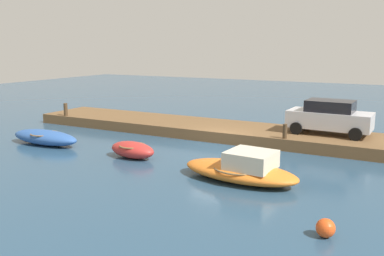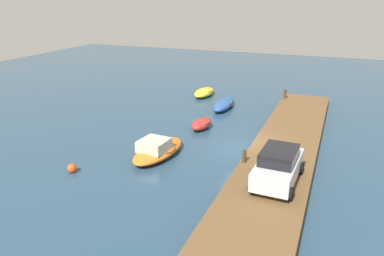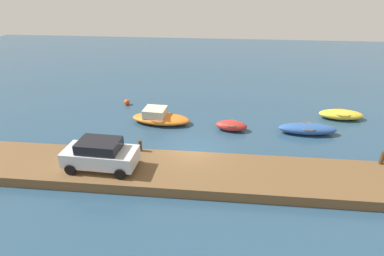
# 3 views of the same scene
# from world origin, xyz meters

# --- Properties ---
(ground_plane) EXTENTS (84.00, 84.00, 0.00)m
(ground_plane) POSITION_xyz_m (0.00, 0.00, 0.00)
(ground_plane) COLOR navy
(dock_platform) EXTENTS (26.65, 3.95, 0.61)m
(dock_platform) POSITION_xyz_m (0.00, -2.60, 0.30)
(dock_platform) COLOR brown
(dock_platform) RESTS_ON ground_plane
(rowboat_blue) EXTENTS (4.29, 1.44, 0.78)m
(rowboat_blue) POSITION_xyz_m (8.28, 3.87, 0.40)
(rowboat_blue) COLOR #2D569E
(rowboat_blue) RESTS_ON ground_plane
(motorboat_orange) EXTENTS (4.88, 2.42, 1.22)m
(motorboat_orange) POSITION_xyz_m (-3.12, 4.61, 0.47)
(motorboat_orange) COLOR orange
(motorboat_orange) RESTS_ON ground_plane
(dinghy_red) EXTENTS (2.50, 1.38, 0.76)m
(dinghy_red) POSITION_xyz_m (2.61, 3.85, 0.39)
(dinghy_red) COLOR #B72D28
(dinghy_red) RESTS_ON ground_plane
(mooring_post_west) EXTENTS (0.22, 0.22, 0.73)m
(mooring_post_west) POSITION_xyz_m (-3.26, -0.87, 0.97)
(mooring_post_west) COLOR #47331E
(mooring_post_west) RESTS_ON dock_platform
(mooring_post_mid_west) EXTENTS (0.25, 0.25, 0.82)m
(mooring_post_mid_west) POSITION_xyz_m (11.44, -0.87, 1.02)
(mooring_post_mid_west) COLOR #47331E
(mooring_post_mid_west) RESTS_ON dock_platform
(parked_car) EXTENTS (4.25, 2.20, 1.78)m
(parked_car) POSITION_xyz_m (-5.01, -2.99, 1.52)
(parked_car) COLOR silver
(parked_car) RESTS_ON dock_platform
(marker_buoy) EXTENTS (0.53, 0.53, 0.53)m
(marker_buoy) POSITION_xyz_m (-6.89, 8.07, 0.26)
(marker_buoy) COLOR #E54C19
(marker_buoy) RESTS_ON ground_plane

